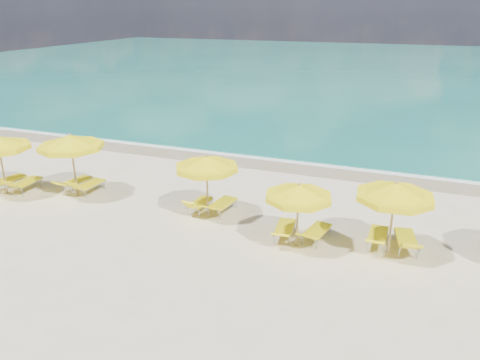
% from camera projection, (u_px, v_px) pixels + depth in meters
% --- Properties ---
extents(ground_plane, '(120.00, 120.00, 0.00)m').
position_uv_depth(ground_plane, '(225.00, 225.00, 16.72)').
color(ground_plane, beige).
extents(ocean, '(120.00, 80.00, 0.30)m').
position_uv_depth(ocean, '(372.00, 68.00, 58.72)').
color(ocean, '#126859').
rests_on(ocean, ground).
extents(wet_sand_band, '(120.00, 2.60, 0.01)m').
position_uv_depth(wet_sand_band, '(282.00, 164.00, 23.19)').
color(wet_sand_band, tan).
rests_on(wet_sand_band, ground).
extents(foam_line, '(120.00, 1.20, 0.03)m').
position_uv_depth(foam_line, '(287.00, 159.00, 23.89)').
color(foam_line, white).
rests_on(foam_line, ground).
extents(whitecap_near, '(14.00, 0.36, 0.05)m').
position_uv_depth(whitecap_near, '(239.00, 115.00, 33.60)').
color(whitecap_near, white).
rests_on(whitecap_near, ground).
extents(whitecap_far, '(18.00, 0.30, 0.05)m').
position_uv_depth(whitecap_far, '(446.00, 110.00, 35.04)').
color(whitecap_far, white).
rests_on(whitecap_far, ground).
extents(umbrella_2, '(2.62, 2.62, 2.63)m').
position_uv_depth(umbrella_2, '(71.00, 142.00, 18.63)').
color(umbrella_2, tan).
rests_on(umbrella_2, ground).
extents(umbrella_3, '(2.61, 2.61, 2.38)m').
position_uv_depth(umbrella_3, '(207.00, 164.00, 16.82)').
color(umbrella_3, tan).
rests_on(umbrella_3, ground).
extents(umbrella_4, '(2.50, 2.50, 2.20)m').
position_uv_depth(umbrella_4, '(299.00, 193.00, 14.61)').
color(umbrella_4, tan).
rests_on(umbrella_4, ground).
extents(umbrella_5, '(3.03, 3.03, 2.44)m').
position_uv_depth(umbrella_5, '(395.00, 192.00, 14.13)').
color(umbrella_5, tan).
rests_on(umbrella_5, ground).
extents(lounger_1_left, '(0.95, 1.96, 0.73)m').
position_uv_depth(lounger_1_left, '(8.00, 183.00, 20.01)').
color(lounger_1_left, '#A5A8AD').
rests_on(lounger_1_left, ground).
extents(lounger_1_right, '(0.70, 1.80, 0.81)m').
position_uv_depth(lounger_1_right, '(26.00, 186.00, 19.76)').
color(lounger_1_right, '#A5A8AD').
rests_on(lounger_1_right, ground).
extents(lounger_2_left, '(0.83, 1.78, 0.62)m').
position_uv_depth(lounger_2_left, '(77.00, 184.00, 19.98)').
color(lounger_2_left, '#A5A8AD').
rests_on(lounger_2_left, ground).
extents(lounger_2_right, '(0.70, 1.77, 0.83)m').
position_uv_depth(lounger_2_right, '(89.00, 188.00, 19.53)').
color(lounger_2_right, '#A5A8AD').
rests_on(lounger_2_right, ground).
extents(lounger_3_left, '(0.60, 1.58, 0.75)m').
position_uv_depth(lounger_3_left, '(200.00, 206.00, 17.80)').
color(lounger_3_left, '#A5A8AD').
rests_on(lounger_3_left, ground).
extents(lounger_3_right, '(0.84, 1.89, 0.71)m').
position_uv_depth(lounger_3_right, '(222.00, 207.00, 17.64)').
color(lounger_3_right, '#A5A8AD').
rests_on(lounger_3_right, ground).
extents(lounger_4_left, '(0.78, 1.86, 0.70)m').
position_uv_depth(lounger_4_left, '(285.00, 232.00, 15.73)').
color(lounger_4_left, '#A5A8AD').
rests_on(lounger_4_left, ground).
extents(lounger_4_right, '(0.91, 1.85, 0.70)m').
position_uv_depth(lounger_4_right, '(316.00, 235.00, 15.53)').
color(lounger_4_right, '#A5A8AD').
rests_on(lounger_4_right, ground).
extents(lounger_5_left, '(0.62, 1.82, 0.71)m').
position_uv_depth(lounger_5_left, '(377.00, 240.00, 15.23)').
color(lounger_5_left, '#A5A8AD').
rests_on(lounger_5_left, ground).
extents(lounger_5_right, '(0.94, 1.94, 0.78)m').
position_uv_depth(lounger_5_right, '(406.00, 243.00, 14.96)').
color(lounger_5_right, '#A5A8AD').
rests_on(lounger_5_right, ground).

